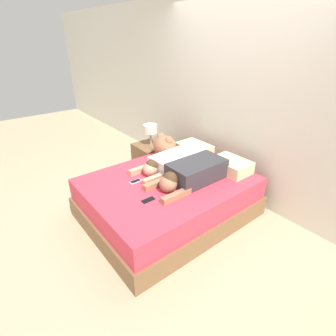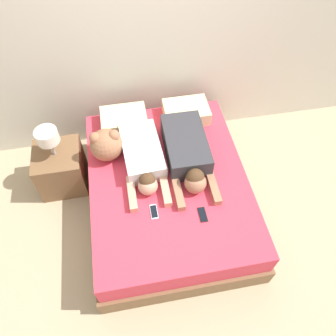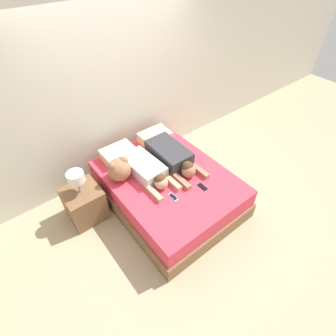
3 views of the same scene
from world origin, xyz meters
The scene contains 11 objects.
ground_plane centered at (0.00, 0.00, 0.00)m, with size 12.00×12.00×0.00m, color tan.
wall_back centered at (0.00, 1.14, 1.30)m, with size 12.00×0.06×2.60m.
bed centered at (0.00, 0.00, 0.26)m, with size 1.55×1.97×0.52m.
pillow_head_left centered at (-0.34, 0.76, 0.60)m, with size 0.48×0.34×0.16m.
pillow_head_right centered at (0.34, 0.76, 0.60)m, with size 0.48×0.34×0.16m.
person_left centered at (-0.21, 0.19, 0.61)m, with size 0.39×0.94×0.21m.
person_right centered at (0.22, 0.17, 0.64)m, with size 0.40×0.99×0.24m.
cell_phone_left centered at (-0.19, -0.35, 0.53)m, with size 0.06×0.15×0.01m.
cell_phone_right centered at (0.23, -0.45, 0.53)m, with size 0.06×0.15×0.01m.
plush_toy centered at (-0.54, 0.37, 0.69)m, with size 0.32×0.32×0.33m.
nightstand centered at (-1.07, 0.50, 0.28)m, with size 0.48×0.48×0.84m.
Camera 1 is at (2.17, -1.72, 2.09)m, focal length 28.00 mm.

